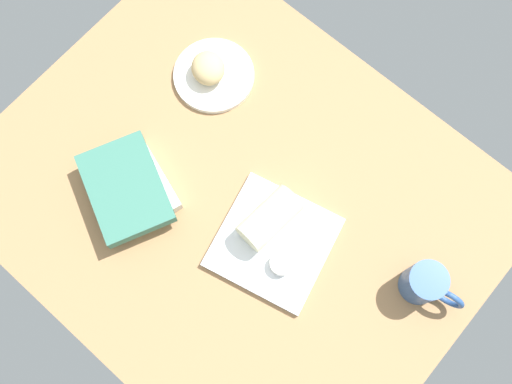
# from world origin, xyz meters

# --- Properties ---
(dining_table) EXTENTS (1.10, 0.90, 0.04)m
(dining_table) POSITION_xyz_m (0.00, 0.00, 0.02)
(dining_table) COLOR #9E754C
(dining_table) RESTS_ON ground
(round_plate) EXTENTS (0.19, 0.19, 0.01)m
(round_plate) POSITION_xyz_m (-0.24, 0.19, 0.05)
(round_plate) COLOR white
(round_plate) RESTS_ON dining_table
(scone_pastry) EXTENTS (0.11, 0.11, 0.06)m
(scone_pastry) POSITION_xyz_m (-0.25, 0.18, 0.08)
(scone_pastry) COLOR tan
(scone_pastry) RESTS_ON round_plate
(square_plate) EXTENTS (0.28, 0.28, 0.02)m
(square_plate) POSITION_xyz_m (0.13, -0.03, 0.05)
(square_plate) COLOR white
(square_plate) RESTS_ON dining_table
(sauce_cup) EXTENTS (0.05, 0.05, 0.02)m
(sauce_cup) POSITION_xyz_m (0.17, -0.05, 0.07)
(sauce_cup) COLOR silver
(sauce_cup) RESTS_ON square_plate
(breakfast_wrap) EXTENTS (0.08, 0.14, 0.07)m
(breakfast_wrap) POSITION_xyz_m (0.09, -0.00, 0.09)
(breakfast_wrap) COLOR beige
(breakfast_wrap) RESTS_ON square_plate
(book_stack) EXTENTS (0.26, 0.23, 0.07)m
(book_stack) POSITION_xyz_m (-0.19, -0.15, 0.07)
(book_stack) COLOR silver
(book_stack) RESTS_ON dining_table
(coffee_mug) EXTENTS (0.13, 0.08, 0.10)m
(coffee_mug) POSITION_xyz_m (0.42, 0.11, 0.09)
(coffee_mug) COLOR #2D518C
(coffee_mug) RESTS_ON dining_table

